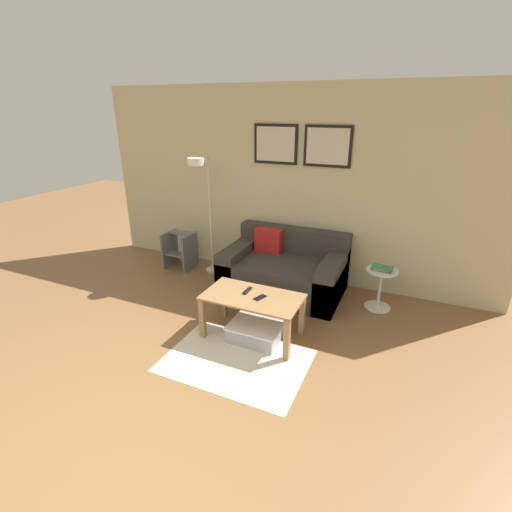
# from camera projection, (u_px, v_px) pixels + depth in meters

# --- Properties ---
(ground_plane) EXTENTS (16.00, 16.00, 0.00)m
(ground_plane) POSITION_uv_depth(u_px,v_px,m) (102.00, 470.00, 2.48)
(ground_plane) COLOR brown
(wall_back) EXTENTS (5.60, 0.09, 2.55)m
(wall_back) POSITION_uv_depth(u_px,v_px,m) (286.00, 185.00, 4.95)
(wall_back) COLOR #C6BC93
(wall_back) RESTS_ON ground_plane
(area_rug) EXTENTS (1.34, 0.94, 0.01)m
(area_rug) POSITION_uv_depth(u_px,v_px,m) (236.00, 360.00, 3.55)
(area_rug) COLOR beige
(area_rug) RESTS_ON ground_plane
(couch) EXTENTS (1.50, 0.96, 0.77)m
(couch) POSITION_uv_depth(u_px,v_px,m) (284.00, 271.00, 4.83)
(couch) COLOR #38332D
(couch) RESTS_ON ground_plane
(coffee_table) EXTENTS (1.01, 0.54, 0.47)m
(coffee_table) POSITION_uv_depth(u_px,v_px,m) (252.00, 304.00, 3.81)
(coffee_table) COLOR #997047
(coffee_table) RESTS_ON ground_plane
(storage_bin) EXTENTS (0.54, 0.46, 0.18)m
(storage_bin) POSITION_uv_depth(u_px,v_px,m) (257.00, 331.00, 3.87)
(storage_bin) COLOR #9EA3A8
(storage_bin) RESTS_ON ground_plane
(floor_lamp) EXTENTS (0.22, 0.49, 1.67)m
(floor_lamp) POSITION_uv_depth(u_px,v_px,m) (202.00, 189.00, 4.90)
(floor_lamp) COLOR silver
(floor_lamp) RESTS_ON ground_plane
(side_table) EXTENTS (0.36, 0.36, 0.50)m
(side_table) POSITION_uv_depth(u_px,v_px,m) (380.00, 285.00, 4.39)
(side_table) COLOR silver
(side_table) RESTS_ON ground_plane
(book_stack) EXTENTS (0.25, 0.18, 0.04)m
(book_stack) POSITION_uv_depth(u_px,v_px,m) (382.00, 268.00, 4.30)
(book_stack) COLOR #387F4C
(book_stack) RESTS_ON side_table
(remote_control) EXTENTS (0.04, 0.15, 0.02)m
(remote_control) POSITION_uv_depth(u_px,v_px,m) (247.00, 291.00, 3.86)
(remote_control) COLOR black
(remote_control) RESTS_ON coffee_table
(cell_phone) EXTENTS (0.11, 0.15, 0.01)m
(cell_phone) POSITION_uv_depth(u_px,v_px,m) (260.00, 297.00, 3.74)
(cell_phone) COLOR black
(cell_phone) RESTS_ON coffee_table
(step_stool) EXTENTS (0.40, 0.38, 0.53)m
(step_stool) POSITION_uv_depth(u_px,v_px,m) (180.00, 249.00, 5.54)
(step_stool) COLOR slate
(step_stool) RESTS_ON ground_plane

